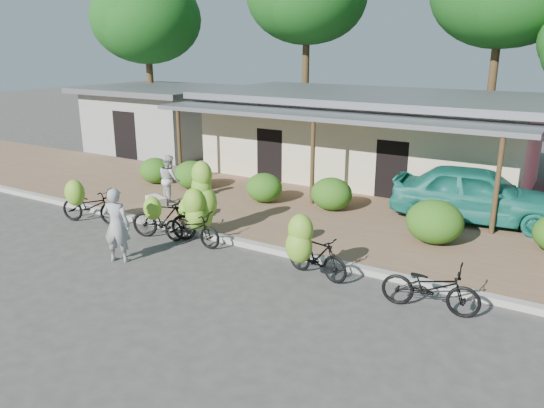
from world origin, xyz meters
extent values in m
plane|color=#3F3C3A|center=(0.00, 0.00, 0.00)|extent=(100.00, 100.00, 0.00)
cube|color=#885D49|center=(0.00, 5.00, 0.06)|extent=(60.00, 6.00, 0.12)
cube|color=#A8A399|center=(0.00, 2.00, 0.07)|extent=(60.00, 0.25, 0.15)
cube|color=beige|center=(0.00, 11.00, 1.55)|extent=(12.00, 6.00, 3.10)
cube|color=slate|center=(0.00, 11.00, 3.23)|extent=(13.00, 7.00, 0.25)
cube|color=black|center=(0.00, 8.05, 1.10)|extent=(1.40, 0.12, 2.20)
cube|color=slate|center=(0.00, 7.00, 2.90)|extent=(13.00, 2.00, 0.15)
cylinder|color=#523E20|center=(-5.60, 6.10, 1.43)|extent=(0.14, 0.14, 2.85)
cylinder|color=#523E20|center=(0.00, 6.10, 1.43)|extent=(0.14, 0.14, 2.85)
cylinder|color=#523E20|center=(5.60, 6.10, 1.43)|extent=(0.14, 0.14, 2.85)
cube|color=gray|center=(-11.00, 11.00, 1.45)|extent=(6.00, 5.00, 2.90)
cube|color=slate|center=(-11.00, 11.00, 3.02)|extent=(7.00, 6.00, 0.25)
cube|color=black|center=(-11.00, 8.55, 1.10)|extent=(1.40, 0.12, 2.20)
cylinder|color=#523E20|center=(-13.50, 13.00, 3.41)|extent=(0.36, 0.36, 6.82)
ellipsoid|color=#124812|center=(-13.50, 13.00, 6.44)|extent=(5.82, 5.82, 4.65)
ellipsoid|color=#124812|center=(-14.00, 13.30, 6.74)|extent=(4.94, 4.94, 3.95)
cylinder|color=#523E20|center=(-5.50, 16.00, 3.98)|extent=(0.36, 0.36, 7.96)
cylinder|color=#523E20|center=(3.50, 16.50, 3.88)|extent=(0.36, 0.36, 7.75)
ellipsoid|color=#1F5012|center=(-6.28, 5.44, 0.60)|extent=(1.23, 1.11, 0.96)
ellipsoid|color=#1F5012|center=(-4.54, 5.50, 0.63)|extent=(1.32, 1.19, 1.03)
ellipsoid|color=#1F5012|center=(-1.44, 5.44, 0.60)|extent=(1.24, 1.12, 0.97)
ellipsoid|color=#1F5012|center=(0.84, 5.81, 0.64)|extent=(1.32, 1.19, 1.03)
ellipsoid|color=#1F5012|center=(4.40, 4.54, 0.70)|extent=(1.49, 1.34, 1.17)
imported|color=black|center=(-4.91, 1.22, 0.53)|extent=(2.11, 1.14, 1.05)
ellipsoid|color=#81A92A|center=(-4.76, 0.58, 1.11)|extent=(0.61, 0.52, 0.76)
imported|color=black|center=(-2.12, 1.34, 0.56)|extent=(1.95, 1.09, 1.13)
ellipsoid|color=#81A92A|center=(-1.92, 0.72, 1.07)|extent=(0.51, 0.43, 0.63)
imported|color=black|center=(-1.16, 1.35, 0.47)|extent=(1.82, 0.71, 0.94)
ellipsoid|color=#81A92A|center=(-1.24, 1.90, 0.68)|extent=(0.64, 0.54, 0.80)
ellipsoid|color=#81A92A|center=(-1.14, 1.90, 1.06)|extent=(0.73, 0.62, 0.92)
ellipsoid|color=#81A92A|center=(-1.22, 1.90, 1.46)|extent=(0.58, 0.49, 0.72)
ellipsoid|color=#81A92A|center=(-1.19, 1.90, 1.83)|extent=(0.58, 0.49, 0.73)
ellipsoid|color=#81A92A|center=(-1.17, 1.55, 0.73)|extent=(0.58, 0.50, 0.73)
ellipsoid|color=#81A92A|center=(-1.21, 1.55, 1.13)|extent=(0.62, 0.53, 0.78)
imported|color=black|center=(2.60, 1.26, 0.51)|extent=(1.75, 0.81, 1.02)
ellipsoid|color=#81A92A|center=(2.47, 0.62, 0.93)|extent=(0.61, 0.52, 0.77)
ellipsoid|color=#81A92A|center=(2.48, 0.67, 1.30)|extent=(0.58, 0.49, 0.72)
imported|color=black|center=(5.28, 0.98, 0.51)|extent=(2.01, 0.87, 1.03)
ellipsoid|color=#81A92A|center=(-2.70, 3.00, 0.41)|extent=(0.46, 0.39, 0.57)
ellipsoid|color=#81A92A|center=(-2.34, 2.51, 0.44)|extent=(0.52, 0.44, 0.64)
ellipsoid|color=#81A92A|center=(1.24, 2.87, 0.43)|extent=(0.50, 0.43, 0.63)
cube|color=silver|center=(-2.58, 3.17, 0.27)|extent=(0.93, 0.78, 0.30)
cube|color=silver|center=(-4.27, 3.30, 0.26)|extent=(0.83, 0.60, 0.28)
imported|color=gray|center=(-2.00, -0.45, 0.94)|extent=(0.80, 0.67, 1.88)
imported|color=silver|center=(-4.03, 3.74, 0.92)|extent=(0.98, 0.92, 1.61)
imported|color=#1B7A69|center=(4.96, 7.00, 0.95)|extent=(5.06, 2.53, 1.66)
camera|label=1|loc=(7.56, -8.92, 5.17)|focal=35.00mm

